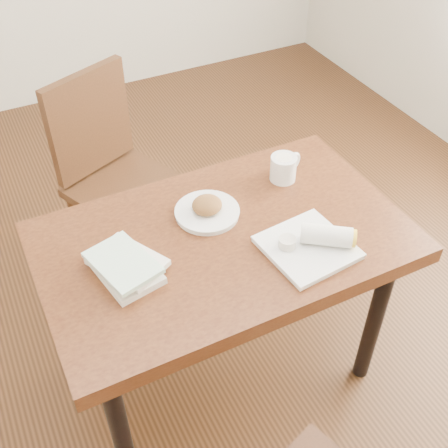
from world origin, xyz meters
name	(u,v)px	position (x,y,z in m)	size (l,w,h in m)	color
ground	(224,369)	(0.00, 0.00, -0.01)	(4.00, 5.00, 0.01)	#472814
table	(224,255)	(0.00, 0.00, 0.66)	(1.18, 0.73, 0.75)	#5E3116
chair_far	(113,167)	(-0.14, 0.79, 0.55)	(0.55, 0.55, 0.95)	#422513
plate_scone	(207,210)	(0.00, 0.12, 0.77)	(0.22, 0.22, 0.07)	white
coffee_mug	(284,167)	(0.33, 0.18, 0.80)	(0.14, 0.09, 0.09)	white
plate_burrito	(314,243)	(0.22, -0.18, 0.78)	(0.28, 0.28, 0.09)	white
book_stack	(126,266)	(-0.33, -0.01, 0.78)	(0.23, 0.27, 0.06)	white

